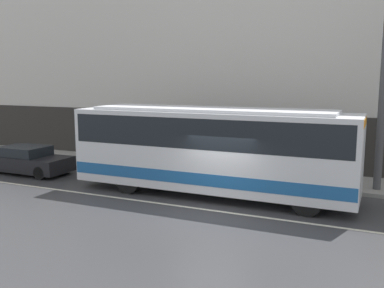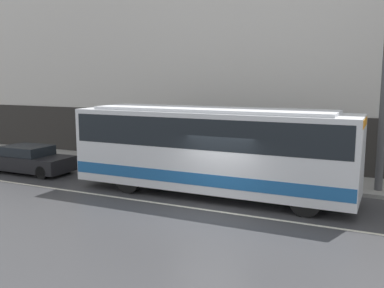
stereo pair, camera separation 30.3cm
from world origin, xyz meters
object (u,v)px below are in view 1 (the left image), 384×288
sedan_dark_behind (27,160)px  transit_bus (211,147)px  utility_pole_near (383,89)px  pedestrian_waiting (266,154)px

sedan_dark_behind → transit_bus: bearing=0.0°
utility_pole_near → sedan_dark_behind: bearing=-169.2°
sedan_dark_behind → pedestrian_waiting: 11.48m
transit_bus → sedan_dark_behind: bearing=180.0°
sedan_dark_behind → utility_pole_near: bearing=10.8°
utility_pole_near → pedestrian_waiting: size_ratio=4.80×
transit_bus → sedan_dark_behind: 9.60m
utility_pole_near → pedestrian_waiting: bearing=160.3°
transit_bus → pedestrian_waiting: 4.91m
pedestrian_waiting → transit_bus: bearing=-101.4°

